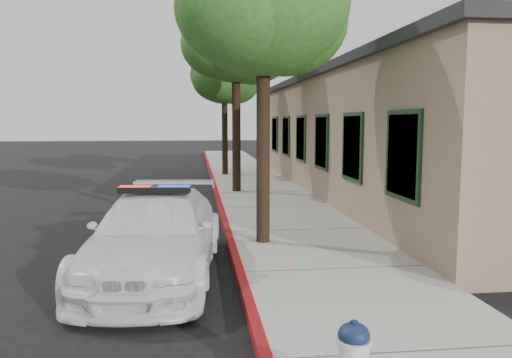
% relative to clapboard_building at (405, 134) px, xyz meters
% --- Properties ---
extents(ground, '(120.00, 120.00, 0.00)m').
position_rel_clapboard_building_xyz_m(ground, '(-6.69, -9.00, -2.13)').
color(ground, black).
rests_on(ground, ground).
extents(sidewalk, '(3.20, 60.00, 0.15)m').
position_rel_clapboard_building_xyz_m(sidewalk, '(-5.09, -6.00, -2.05)').
color(sidewalk, gray).
rests_on(sidewalk, ground).
extents(red_curb, '(0.14, 60.00, 0.16)m').
position_rel_clapboard_building_xyz_m(red_curb, '(-6.63, -6.00, -2.05)').
color(red_curb, maroon).
rests_on(red_curb, ground).
extents(clapboard_building, '(7.30, 20.89, 4.24)m').
position_rel_clapboard_building_xyz_m(clapboard_building, '(0.00, 0.00, 0.00)').
color(clapboard_building, '#866E58').
rests_on(clapboard_building, ground).
extents(police_car, '(2.42, 4.98, 1.52)m').
position_rel_clapboard_building_xyz_m(police_car, '(-8.00, -8.55, -1.42)').
color(police_car, white).
rests_on(police_car, ground).
extents(street_tree_near, '(3.45, 3.34, 6.12)m').
position_rel_clapboard_building_xyz_m(street_tree_near, '(-5.98, -7.00, 2.59)').
color(street_tree_near, black).
rests_on(street_tree_near, sidewalk).
extents(street_tree_mid, '(3.84, 3.52, 6.72)m').
position_rel_clapboard_building_xyz_m(street_tree_mid, '(-5.89, 0.47, 3.09)').
color(street_tree_mid, black).
rests_on(street_tree_mid, sidewalk).
extents(street_tree_far, '(3.18, 3.12, 5.81)m').
position_rel_clapboard_building_xyz_m(street_tree_far, '(-5.95, 5.99, 2.39)').
color(street_tree_far, black).
rests_on(street_tree_far, sidewalk).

